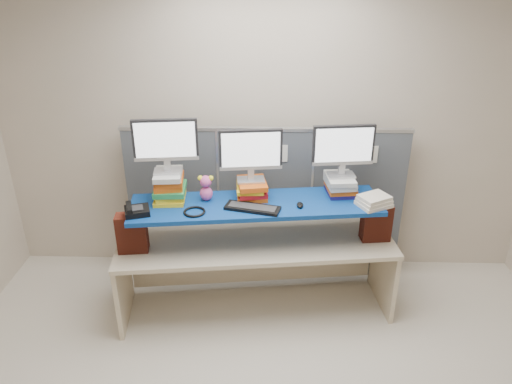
{
  "coord_description": "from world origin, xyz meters",
  "views": [
    {
      "loc": [
        0.03,
        -2.4,
        2.94
      ],
      "look_at": [
        -0.07,
        1.21,
        1.18
      ],
      "focal_mm": 35.0,
      "sensor_mm": 36.0,
      "label": 1
    }
  ],
  "objects_px": {
    "desk_phone": "(136,210)",
    "monitor_right": "(343,148)",
    "keyboard": "(253,208)",
    "monitor_left": "(166,143)",
    "blue_board": "(256,205)",
    "monitor_center": "(251,152)",
    "desk": "(256,256)"
  },
  "relations": [
    {
      "from": "desk_phone",
      "to": "monitor_right",
      "type": "bearing_deg",
      "value": -3.47
    },
    {
      "from": "keyboard",
      "to": "desk_phone",
      "type": "relative_size",
      "value": 1.99
    },
    {
      "from": "monitor_left",
      "to": "blue_board",
      "type": "bearing_deg",
      "value": -9.61
    },
    {
      "from": "monitor_center",
      "to": "keyboard",
      "type": "xyz_separation_m",
      "value": [
        0.02,
        -0.23,
        -0.38
      ]
    },
    {
      "from": "desk",
      "to": "keyboard",
      "type": "height_order",
      "value": "keyboard"
    },
    {
      "from": "blue_board",
      "to": "keyboard",
      "type": "relative_size",
      "value": 4.44
    },
    {
      "from": "blue_board",
      "to": "monitor_right",
      "type": "xyz_separation_m",
      "value": [
        0.7,
        0.2,
        0.43
      ]
    },
    {
      "from": "keyboard",
      "to": "desk_phone",
      "type": "bearing_deg",
      "value": -159.47
    },
    {
      "from": "blue_board",
      "to": "desk_phone",
      "type": "height_order",
      "value": "desk_phone"
    },
    {
      "from": "desk_phone",
      "to": "blue_board",
      "type": "bearing_deg",
      "value": -4.9
    },
    {
      "from": "monitor_center",
      "to": "keyboard",
      "type": "relative_size",
      "value": 1.1
    },
    {
      "from": "monitor_center",
      "to": "desk_phone",
      "type": "bearing_deg",
      "value": -166.59
    },
    {
      "from": "monitor_center",
      "to": "keyboard",
      "type": "height_order",
      "value": "monitor_center"
    },
    {
      "from": "blue_board",
      "to": "monitor_right",
      "type": "relative_size",
      "value": 4.02
    },
    {
      "from": "monitor_center",
      "to": "monitor_right",
      "type": "bearing_deg",
      "value": -0.0
    },
    {
      "from": "monitor_center",
      "to": "desk_phone",
      "type": "height_order",
      "value": "monitor_center"
    },
    {
      "from": "monitor_left",
      "to": "desk_phone",
      "type": "height_order",
      "value": "monitor_left"
    },
    {
      "from": "monitor_right",
      "to": "monitor_left",
      "type": "bearing_deg",
      "value": 180.0
    },
    {
      "from": "monitor_right",
      "to": "keyboard",
      "type": "distance_m",
      "value": 0.89
    },
    {
      "from": "desk",
      "to": "blue_board",
      "type": "distance_m",
      "value": 0.49
    },
    {
      "from": "monitor_right",
      "to": "keyboard",
      "type": "height_order",
      "value": "monitor_right"
    },
    {
      "from": "monitor_left",
      "to": "monitor_right",
      "type": "height_order",
      "value": "monitor_left"
    },
    {
      "from": "monitor_left",
      "to": "keyboard",
      "type": "bearing_deg",
      "value": -18.89
    },
    {
      "from": "monitor_center",
      "to": "monitor_right",
      "type": "height_order",
      "value": "monitor_right"
    },
    {
      "from": "desk",
      "to": "keyboard",
      "type": "distance_m",
      "value": 0.53
    },
    {
      "from": "desk",
      "to": "keyboard",
      "type": "relative_size",
      "value": 5.22
    },
    {
      "from": "desk",
      "to": "monitor_right",
      "type": "relative_size",
      "value": 4.73
    },
    {
      "from": "monitor_center",
      "to": "desk_phone",
      "type": "xyz_separation_m",
      "value": [
        -0.89,
        -0.32,
        -0.37
      ]
    },
    {
      "from": "blue_board",
      "to": "keyboard",
      "type": "height_order",
      "value": "keyboard"
    },
    {
      "from": "keyboard",
      "to": "desk_phone",
      "type": "height_order",
      "value": "desk_phone"
    },
    {
      "from": "desk",
      "to": "blue_board",
      "type": "height_order",
      "value": "blue_board"
    },
    {
      "from": "desk",
      "to": "keyboard",
      "type": "bearing_deg",
      "value": -109.19
    }
  ]
}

